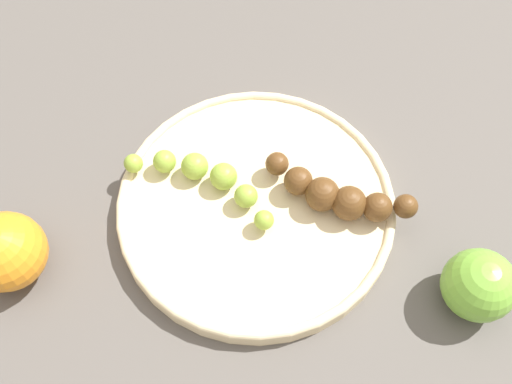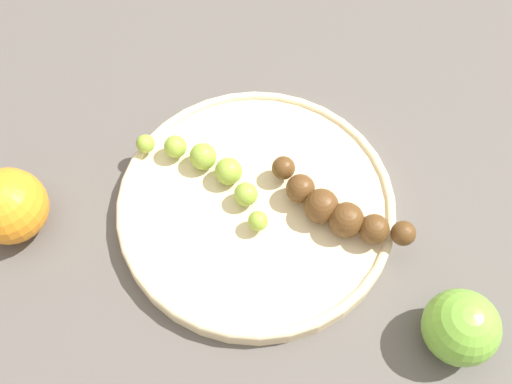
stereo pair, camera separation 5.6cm
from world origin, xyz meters
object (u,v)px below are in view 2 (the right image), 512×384
(banana_overripe, at_px, (336,209))
(banana_green, at_px, (211,169))
(apple_green, at_px, (461,327))
(orange_fruit, at_px, (8,206))
(fruit_bowl, at_px, (256,204))

(banana_overripe, height_order, banana_green, banana_overripe)
(apple_green, xyz_separation_m, orange_fruit, (0.21, -0.39, 0.00))
(fruit_bowl, relative_size, banana_overripe, 1.84)
(banana_overripe, bearing_deg, fruit_bowl, -70.31)
(banana_green, distance_m, orange_fruit, 0.20)
(fruit_bowl, relative_size, apple_green, 4.19)
(apple_green, distance_m, orange_fruit, 0.44)
(orange_fruit, bearing_deg, banana_overripe, 133.47)
(banana_green, distance_m, apple_green, 0.28)
(fruit_bowl, xyz_separation_m, banana_overripe, (-0.04, 0.07, 0.02))
(orange_fruit, bearing_deg, fruit_bowl, 137.69)
(fruit_bowl, height_order, banana_overripe, banana_overripe)
(fruit_bowl, distance_m, orange_fruit, 0.24)
(banana_overripe, height_order, orange_fruit, orange_fruit)
(fruit_bowl, bearing_deg, banana_overripe, 120.64)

